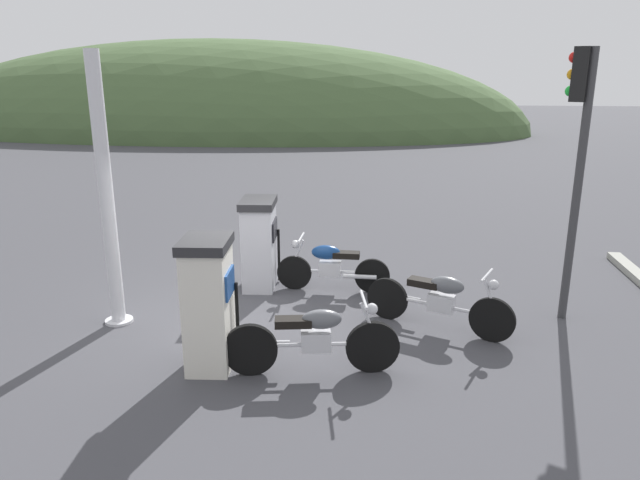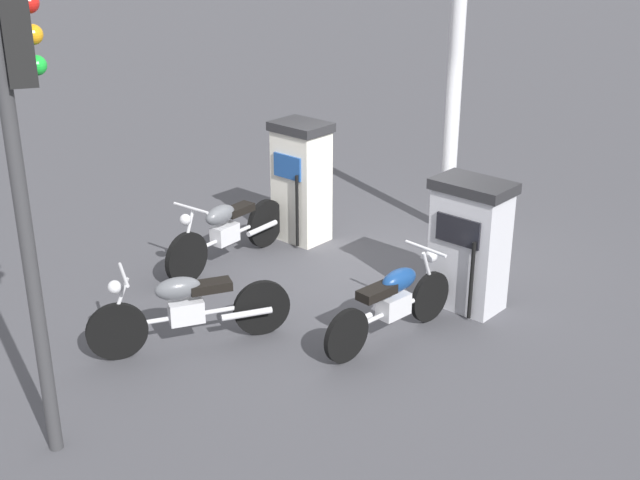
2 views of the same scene
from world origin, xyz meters
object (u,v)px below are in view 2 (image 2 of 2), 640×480
object	(u,v)px
canopy_support_pole	(453,102)
motorcycle_far_pump	(393,301)
fuel_pump_near	(301,181)
roadside_traffic_light	(25,154)
fuel_pump_far	(469,244)
motorcycle_near_pump	(226,231)
motorcycle_extra	(188,307)

from	to	relation	value
canopy_support_pole	motorcycle_far_pump	bearing A→B (deg)	28.72
fuel_pump_near	roadside_traffic_light	world-z (taller)	roadside_traffic_light
fuel_pump_far	motorcycle_near_pump	distance (m)	3.15
roadside_traffic_light	canopy_support_pole	bearing A→B (deg)	-171.52
motorcycle_near_pump	motorcycle_extra	xyz separation A→B (m)	(1.61, 1.44, 0.00)
motorcycle_extra	canopy_support_pole	bearing A→B (deg)	-176.64
fuel_pump_far	motorcycle_far_pump	world-z (taller)	fuel_pump_far
motorcycle_near_pump	fuel_pump_far	bearing A→B (deg)	114.31
motorcycle_near_pump	motorcycle_extra	size ratio (longest dim) A/B	1.05
fuel_pump_far	motorcycle_near_pump	xyz separation A→B (m)	(1.29, -2.86, -0.32)
motorcycle_extra	roadside_traffic_light	world-z (taller)	roadside_traffic_light
motorcycle_extra	canopy_support_pole	world-z (taller)	canopy_support_pole
motorcycle_far_pump	roadside_traffic_light	size ratio (longest dim) A/B	0.49
fuel_pump_far	canopy_support_pole	world-z (taller)	canopy_support_pole
roadside_traffic_light	fuel_pump_near	bearing A→B (deg)	-155.83
motorcycle_near_pump	roadside_traffic_light	distance (m)	4.58
fuel_pump_near	motorcycle_far_pump	bearing A→B (deg)	66.32
roadside_traffic_light	motorcycle_extra	bearing A→B (deg)	-159.09
fuel_pump_near	fuel_pump_far	bearing A→B (deg)	90.00
fuel_pump_far	motorcycle_extra	world-z (taller)	fuel_pump_far
motorcycle_near_pump	fuel_pump_near	bearing A→B (deg)	179.23
fuel_pump_far	motorcycle_near_pump	bearing A→B (deg)	-65.69
motorcycle_far_pump	fuel_pump_near	bearing A→B (deg)	-113.68
fuel_pump_near	motorcycle_extra	size ratio (longest dim) A/B	0.82
motorcycle_far_pump	roadside_traffic_light	bearing A→B (deg)	-10.81
motorcycle_extra	fuel_pump_near	bearing A→B (deg)	-153.88
motorcycle_extra	canopy_support_pole	size ratio (longest dim) A/B	0.53
motorcycle_far_pump	fuel_pump_far	bearing A→B (deg)	177.15
motorcycle_near_pump	motorcycle_far_pump	xyz separation A→B (m)	(-0.07, 2.80, -0.01)
fuel_pump_near	canopy_support_pole	world-z (taller)	canopy_support_pole
motorcycle_far_pump	motorcycle_extra	world-z (taller)	motorcycle_extra
fuel_pump_far	canopy_support_pole	bearing A→B (deg)	-136.10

